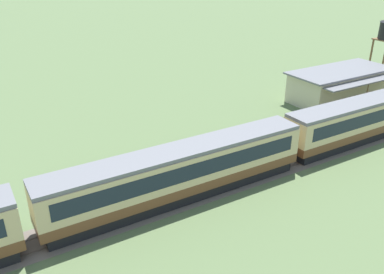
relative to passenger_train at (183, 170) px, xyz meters
The scene contains 3 objects.
passenger_train is the anchor object (origin of this frame).
railway_track 8.80m from the passenger_train, ahead, with size 171.18×3.60×0.04m.
station_building 30.00m from the passenger_train, 18.58° to the left, with size 13.98×7.45×3.91m.
Camera 1 is at (-38.99, -22.35, 17.84)m, focal length 38.00 mm.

